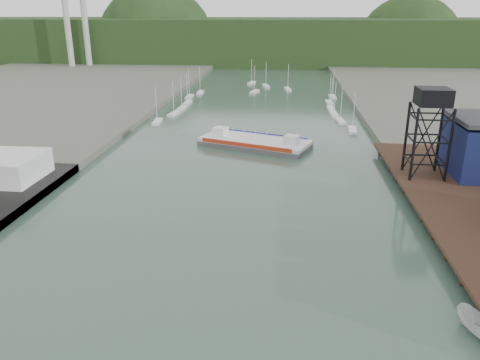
# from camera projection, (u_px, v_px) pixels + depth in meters

# --- Properties ---
(east_pier) EXTENTS (14.00, 70.00, 2.45)m
(east_pier) POSITION_uv_depth(u_px,v_px,m) (457.00, 204.00, 74.10)
(east_pier) COLOR black
(east_pier) RESTS_ON ground
(lift_tower) EXTENTS (6.50, 6.50, 16.00)m
(lift_tower) POSITION_uv_depth(u_px,v_px,m) (433.00, 102.00, 81.75)
(lift_tower) COLOR black
(lift_tower) RESTS_ON east_pier
(marina_sailboats) EXTENTS (57.71, 92.65, 0.90)m
(marina_sailboats) POSITION_uv_depth(u_px,v_px,m) (259.00, 102.00, 165.45)
(marina_sailboats) COLOR silver
(marina_sailboats) RESTS_ON ground
(smokestacks) EXTENTS (11.20, 8.20, 60.00)m
(smokestacks) POSITION_uv_depth(u_px,v_px,m) (75.00, 12.00, 253.04)
(smokestacks) COLOR #ACADA7
(smokestacks) RESTS_ON ground
(distant_hills) EXTENTS (500.00, 120.00, 80.00)m
(distant_hills) POSITION_uv_depth(u_px,v_px,m) (268.00, 43.00, 314.76)
(distant_hills) COLOR black
(distant_hills) RESTS_ON ground
(chain_ferry) EXTENTS (27.90, 18.80, 3.73)m
(chain_ferry) POSITION_uv_depth(u_px,v_px,m) (255.00, 142.00, 112.03)
(chain_ferry) COLOR #4E4E51
(chain_ferry) RESTS_ON ground
(motorboat) EXTENTS (4.36, 6.60, 2.39)m
(motorboat) POSITION_uv_depth(u_px,v_px,m) (480.00, 328.00, 46.33)
(motorboat) COLOR silver
(motorboat) RESTS_ON ground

